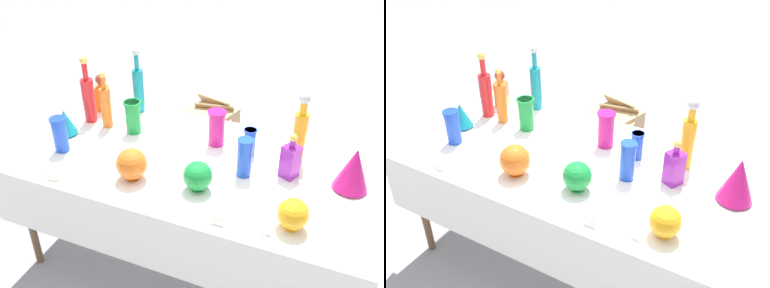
# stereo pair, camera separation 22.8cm
# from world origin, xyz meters

# --- Properties ---
(ground_plane) EXTENTS (40.00, 40.00, 0.00)m
(ground_plane) POSITION_xyz_m (0.00, 0.00, 0.00)
(ground_plane) COLOR gray
(display_table) EXTENTS (1.96, 1.00, 0.76)m
(display_table) POSITION_xyz_m (0.00, -0.04, 0.70)
(display_table) COLOR white
(display_table) RESTS_ON ground
(tall_bottle_0) EXTENTS (0.07, 0.07, 0.43)m
(tall_bottle_0) POSITION_xyz_m (-0.55, 0.41, 0.93)
(tall_bottle_0) COLOR teal
(tall_bottle_0) RESTS_ON display_table
(tall_bottle_1) EXTENTS (0.08, 0.08, 0.42)m
(tall_bottle_1) POSITION_xyz_m (-0.76, 0.17, 0.93)
(tall_bottle_1) COLOR red
(tall_bottle_1) RESTS_ON display_table
(tall_bottle_2) EXTENTS (0.07, 0.07, 0.40)m
(tall_bottle_2) POSITION_xyz_m (0.52, 0.22, 0.94)
(tall_bottle_2) COLOR orange
(tall_bottle_2) RESTS_ON display_table
(tall_bottle_3) EXTENTS (0.06, 0.06, 0.36)m
(tall_bottle_3) POSITION_xyz_m (-0.63, 0.15, 0.90)
(tall_bottle_3) COLOR orange
(tall_bottle_3) RESTS_ON display_table
(square_decanter_0) EXTENTS (0.11, 0.11, 0.25)m
(square_decanter_0) POSITION_xyz_m (-0.78, 0.33, 0.87)
(square_decanter_0) COLOR orange
(square_decanter_0) RESTS_ON display_table
(square_decanter_1) EXTENTS (0.10, 0.10, 0.25)m
(square_decanter_1) POSITION_xyz_m (0.52, 0.05, 0.86)
(square_decanter_1) COLOR purple
(square_decanter_1) RESTS_ON display_table
(slender_vase_0) EXTENTS (0.11, 0.11, 0.20)m
(slender_vase_0) POSITION_xyz_m (-0.44, 0.14, 0.87)
(slender_vase_0) COLOR #198C38
(slender_vase_0) RESTS_ON display_table
(slender_vase_1) EXTENTS (0.08, 0.08, 0.21)m
(slender_vase_1) POSITION_xyz_m (0.30, -0.03, 0.87)
(slender_vase_1) COLOR blue
(slender_vase_1) RESTS_ON display_table
(slender_vase_2) EXTENTS (0.07, 0.07, 0.16)m
(slender_vase_2) POSITION_xyz_m (0.27, 0.17, 0.85)
(slender_vase_2) COLOR blue
(slender_vase_2) RESTS_ON display_table
(slender_vase_3) EXTENTS (0.11, 0.11, 0.21)m
(slender_vase_3) POSITION_xyz_m (0.06, 0.21, 0.87)
(slender_vase_3) COLOR #C61972
(slender_vase_3) RESTS_ON display_table
(slender_vase_4) EXTENTS (0.09, 0.09, 0.20)m
(slender_vase_4) POSITION_xyz_m (-0.71, -0.19, 0.87)
(slender_vase_4) COLOR blue
(slender_vase_4) RESTS_ON display_table
(fluted_vase_0) EXTENTS (0.13, 0.13, 0.16)m
(fluted_vase_0) POSITION_xyz_m (-0.80, -0.04, 0.84)
(fluted_vase_0) COLOR teal
(fluted_vase_0) RESTS_ON display_table
(fluted_vase_1) EXTENTS (0.17, 0.17, 0.23)m
(fluted_vase_1) POSITION_xyz_m (0.82, 0.06, 0.88)
(fluted_vase_1) COLOR #C61972
(fluted_vase_1) RESTS_ON display_table
(round_bowl_0) EXTENTS (0.15, 0.15, 0.16)m
(round_bowl_0) POSITION_xyz_m (0.13, -0.23, 0.84)
(round_bowl_0) COLOR #198C38
(round_bowl_0) RESTS_ON display_table
(round_bowl_1) EXTENTS (0.16, 0.16, 0.17)m
(round_bowl_1) POSITION_xyz_m (-0.21, -0.28, 0.85)
(round_bowl_1) COLOR orange
(round_bowl_1) RESTS_ON display_table
(round_bowl_2) EXTENTS (0.14, 0.14, 0.15)m
(round_bowl_2) POSITION_xyz_m (0.61, -0.33, 0.84)
(round_bowl_2) COLOR orange
(round_bowl_2) RESTS_ON display_table
(price_tag_left) EXTENTS (0.06, 0.02, 0.05)m
(price_tag_left) POSITION_xyz_m (0.31, -0.44, 0.78)
(price_tag_left) COLOR white
(price_tag_left) RESTS_ON display_table
(price_tag_center) EXTENTS (0.06, 0.03, 0.03)m
(price_tag_center) POSITION_xyz_m (-0.58, -0.45, 0.78)
(price_tag_center) COLOR white
(price_tag_center) RESTS_ON display_table
(price_tag_right) EXTENTS (0.05, 0.02, 0.03)m
(price_tag_right) POSITION_xyz_m (0.52, -0.41, 0.78)
(price_tag_right) COLOR white
(price_tag_right) RESTS_ON display_table
(cardboard_box_behind_left) EXTENTS (0.47, 0.50, 0.46)m
(cardboard_box_behind_left) POSITION_xyz_m (-0.38, 1.28, 0.19)
(cardboard_box_behind_left) COLOR tan
(cardboard_box_behind_left) RESTS_ON ground
(cardboard_box_behind_right) EXTENTS (0.45, 0.50, 0.43)m
(cardboard_box_behind_right) POSITION_xyz_m (-0.36, 1.21, 0.17)
(cardboard_box_behind_right) COLOR tan
(cardboard_box_behind_right) RESTS_ON ground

